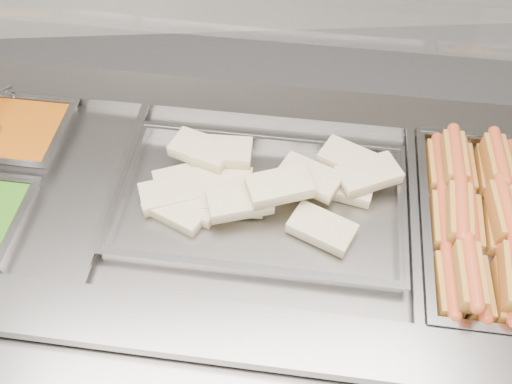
{
  "coord_description": "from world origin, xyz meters",
  "views": [
    {
      "loc": [
        0.11,
        -0.45,
        2.12
      ],
      "look_at": [
        0.16,
        0.46,
        0.98
      ],
      "focal_mm": 40.0,
      "sensor_mm": 36.0,
      "label": 1
    }
  ],
  "objects_px": {
    "sneeze_guard": "(247,14)",
    "pan_wraps": "(260,205)",
    "steam_counter": "(240,286)",
    "pan_hotdogs": "(493,233)"
  },
  "relations": [
    {
      "from": "sneeze_guard",
      "to": "pan_wraps",
      "type": "bearing_deg",
      "value": -85.12
    },
    {
      "from": "steam_counter",
      "to": "sneeze_guard",
      "type": "xyz_separation_m",
      "value": [
        0.04,
        0.23,
        0.87
      ]
    },
    {
      "from": "sneeze_guard",
      "to": "pan_wraps",
      "type": "height_order",
      "value": "sneeze_guard"
    },
    {
      "from": "steam_counter",
      "to": "sneeze_guard",
      "type": "bearing_deg",
      "value": 79.54
    },
    {
      "from": "sneeze_guard",
      "to": "pan_hotdogs",
      "type": "xyz_separation_m",
      "value": [
        0.61,
        -0.35,
        -0.43
      ]
    },
    {
      "from": "steam_counter",
      "to": "pan_wraps",
      "type": "xyz_separation_m",
      "value": [
        0.06,
        -0.01,
        0.45
      ]
    },
    {
      "from": "steam_counter",
      "to": "pan_wraps",
      "type": "distance_m",
      "value": 0.46
    },
    {
      "from": "pan_hotdogs",
      "to": "pan_wraps",
      "type": "xyz_separation_m",
      "value": [
        -0.59,
        0.11,
        0.02
      ]
    },
    {
      "from": "steam_counter",
      "to": "sneeze_guard",
      "type": "height_order",
      "value": "sneeze_guard"
    },
    {
      "from": "pan_hotdogs",
      "to": "pan_wraps",
      "type": "relative_size",
      "value": 0.81
    }
  ]
}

